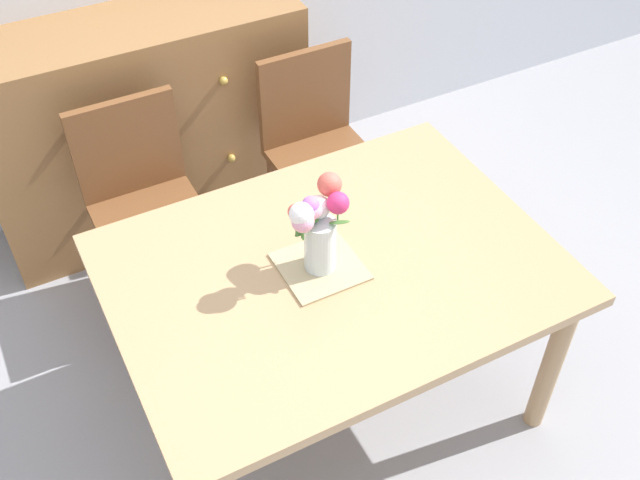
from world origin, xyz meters
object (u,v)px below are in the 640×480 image
Objects in this scene: dining_table at (333,284)px; dresser at (146,127)px; chair_left at (143,196)px; flower_vase at (318,223)px; chair_right at (317,141)px.

dining_table is 1.36m from dresser.
flower_vase is (0.34, -0.85, 0.41)m from chair_left.
dresser is at bearing -109.45° from chair_left.
dresser is (0.17, 0.47, -0.02)m from chair_left.
chair_right is (0.39, 0.86, -0.12)m from dining_table.
dining_table is 0.29m from flower_vase.
chair_right is 2.89× the size of flower_vase.
chair_left and chair_right have the same top height.
chair_left is at bearing 0.00° from chair_right.
dining_table is at bearing -13.75° from flower_vase.
dresser reaches higher than dining_table.
dining_table is 1.58× the size of chair_right.
dresser is (-0.22, 1.33, -0.14)m from dining_table.
dining_table is 0.95m from chair_right.
chair_right is (0.78, 0.00, 0.00)m from chair_left.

